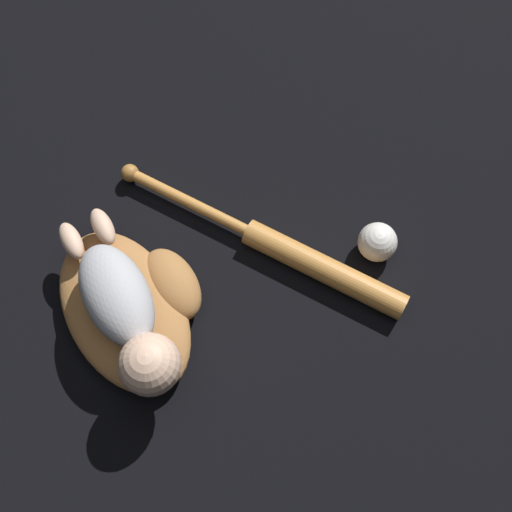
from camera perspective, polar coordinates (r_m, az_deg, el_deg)
ground_plane at (r=1.34m, az=-7.76°, el=-5.33°), size 6.00×6.00×0.00m
baseball_glove at (r=1.32m, az=-9.87°, el=-3.91°), size 0.38×0.30×0.07m
baby_figure at (r=1.23m, az=-10.40°, el=-4.59°), size 0.38×0.19×0.11m
baseball_bat at (r=1.35m, az=3.19°, el=0.09°), size 0.59×0.22×0.05m
baseball at (r=1.36m, az=9.69°, el=1.11°), size 0.08×0.08×0.08m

